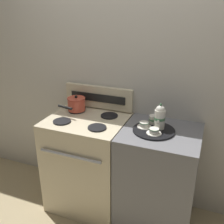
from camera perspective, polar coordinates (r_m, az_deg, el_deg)
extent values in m
plane|color=tan|center=(2.79, 1.51, -20.30)|extent=(6.00, 6.00, 0.00)
cube|color=beige|center=(2.49, 4.38, 3.76)|extent=(6.00, 0.05, 2.20)
cube|color=beige|center=(2.61, -5.24, -10.90)|extent=(0.71, 0.60, 0.93)
cylinder|color=silver|center=(2.24, -9.17, -9.44)|extent=(0.57, 0.02, 0.02)
cylinder|color=black|center=(2.57, -7.66, 0.33)|extent=(0.16, 0.16, 0.01)
cylinder|color=black|center=(2.43, -0.60, -0.80)|extent=(0.16, 0.16, 0.01)
cylinder|color=black|center=(2.35, -10.83, -2.01)|extent=(0.16, 0.16, 0.01)
cylinder|color=black|center=(2.20, -3.27, -3.41)|extent=(0.16, 0.16, 0.01)
cube|color=beige|center=(2.57, -2.92, 3.28)|extent=(0.70, 0.05, 0.22)
cube|color=black|center=(2.55, -3.17, 3.10)|extent=(0.57, 0.01, 0.08)
cube|color=slate|center=(2.43, 9.89, -14.09)|extent=(0.64, 0.60, 0.93)
cylinder|color=#D14C38|center=(2.54, -7.74, 1.65)|extent=(0.17, 0.17, 0.11)
cylinder|color=#D14C38|center=(2.52, -7.81, 2.97)|extent=(0.17, 0.17, 0.01)
sphere|color=black|center=(2.52, -7.83, 3.34)|extent=(0.03, 0.03, 0.03)
cylinder|color=black|center=(2.42, -10.17, 1.03)|extent=(0.16, 0.05, 0.02)
cylinder|color=black|center=(2.18, 9.06, -3.96)|extent=(0.35, 0.35, 0.01)
cylinder|color=white|center=(2.17, 10.32, -1.55)|extent=(0.09, 0.09, 0.16)
cylinder|color=#427A4C|center=(2.17, 10.34, -1.35)|extent=(0.09, 0.09, 0.02)
sphere|color=white|center=(2.14, 10.47, 0.44)|extent=(0.08, 0.08, 0.08)
sphere|color=#427A4C|center=(2.12, 10.56, 1.58)|extent=(0.02, 0.02, 0.02)
cone|color=white|center=(2.11, 9.96, -2.03)|extent=(0.03, 0.07, 0.05)
cylinder|color=white|center=(2.11, 9.11, -4.59)|extent=(0.12, 0.12, 0.01)
cylinder|color=white|center=(2.10, 9.14, -4.05)|extent=(0.08, 0.08, 0.04)
cylinder|color=#427A4C|center=(2.09, 9.17, -3.67)|extent=(0.08, 0.08, 0.01)
cylinder|color=white|center=(2.21, 7.00, -3.18)|extent=(0.12, 0.12, 0.01)
cylinder|color=white|center=(2.20, 7.02, -2.66)|extent=(0.08, 0.08, 0.04)
cylinder|color=#427A4C|center=(2.19, 7.04, -2.29)|extent=(0.08, 0.08, 0.01)
cylinder|color=white|center=(2.27, 8.95, -1.60)|extent=(0.07, 0.07, 0.07)
cylinder|color=#427A4C|center=(2.27, 8.95, -1.60)|extent=(0.07, 0.07, 0.01)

